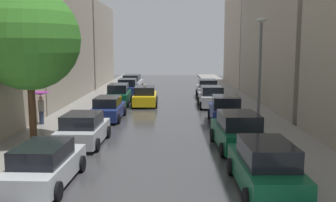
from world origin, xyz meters
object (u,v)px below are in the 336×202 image
object	(u,v)px
parked_car_left_fifth	(128,88)
taxi_midroad	(145,96)
parked_car_right_second	(238,132)
lamp_post_right	(260,65)
street_tree_left	(29,39)
parked_car_left_sixth	(132,83)
pedestrian_near_tree	(41,100)
parked_car_left_nearest	(45,165)
parked_car_right_fifth	(207,89)
parked_car_right_fourth	(211,97)
parked_car_right_third	(225,111)
parked_car_right_nearest	(265,167)
parked_car_left_second	(83,130)
parked_car_left_fourth	(119,95)
parked_car_left_third	(108,109)

from	to	relation	value
parked_car_left_fifth	taxi_midroad	world-z (taller)	taxi_midroad
parked_car_right_second	lamp_post_right	distance (m)	5.23
parked_car_right_second	street_tree_left	world-z (taller)	street_tree_left
parked_car_right_second	parked_car_left_fifth	bearing A→B (deg)	18.61
parked_car_left_sixth	lamp_post_right	size ratio (longest dim) A/B	0.77
taxi_midroad	pedestrian_near_tree	size ratio (longest dim) A/B	2.26
parked_car_left_nearest	parked_car_right_fifth	xyz separation A→B (m)	(7.92, 23.73, 0.10)
parked_car_left_fifth	parked_car_left_sixth	xyz separation A→B (m)	(-0.16, 5.72, 0.00)
parked_car_right_fourth	pedestrian_near_tree	xyz separation A→B (m)	(-11.26, -7.80, 0.84)
parked_car_left_nearest	street_tree_left	distance (m)	7.89
street_tree_left	parked_car_right_third	bearing A→B (deg)	26.33
parked_car_right_nearest	parked_car_right_second	xyz separation A→B (m)	(0.00, 5.44, 0.01)
parked_car_left_fifth	pedestrian_near_tree	xyz separation A→B (m)	(-3.68, -14.24, 0.82)
parked_car_left_sixth	taxi_midroad	xyz separation A→B (m)	(2.25, -11.39, -0.06)
parked_car_left_second	parked_car_left_sixth	xyz separation A→B (m)	(-0.06, 24.28, 0.07)
parked_car_left_fourth	parked_car_right_third	xyz separation A→B (m)	(7.94, -7.87, -0.00)
parked_car_left_fifth	parked_car_left_sixth	world-z (taller)	parked_car_left_fifth
parked_car_left_sixth	street_tree_left	xyz separation A→B (m)	(-2.55, -24.06, 4.42)
lamp_post_right	parked_car_left_nearest	bearing A→B (deg)	-137.04
parked_car_left_nearest	parked_car_right_third	size ratio (longest dim) A/B	1.04
parked_car_left_sixth	pedestrian_near_tree	xyz separation A→B (m)	(-3.52, -19.96, 0.82)
lamp_post_right	taxi_midroad	bearing A→B (deg)	126.71
street_tree_left	lamp_post_right	bearing A→B (deg)	13.61
parked_car_right_second	parked_car_right_fifth	distance (m)	18.72
parked_car_left_third	parked_car_right_fifth	world-z (taller)	parked_car_right_fifth
taxi_midroad	street_tree_left	size ratio (longest dim) A/B	0.59
pedestrian_near_tree	parked_car_left_fourth	bearing A→B (deg)	-70.35
parked_car_left_second	parked_car_left_fifth	bearing A→B (deg)	1.08
parked_car_left_third	parked_car_right_second	bearing A→B (deg)	-133.80
parked_car_left_nearest	parked_car_left_fifth	distance (m)	24.28
parked_car_left_nearest	parked_car_left_fourth	size ratio (longest dim) A/B	0.97
parked_car_left_sixth	parked_car_right_second	distance (m)	26.14
parked_car_left_fifth	pedestrian_near_tree	size ratio (longest dim) A/B	2.07
parked_car_right_nearest	parked_car_right_third	size ratio (longest dim) A/B	1.10
parked_car_left_fourth	taxi_midroad	bearing A→B (deg)	-101.04
parked_car_left_second	parked_car_right_second	world-z (taller)	parked_car_right_second
parked_car_left_fourth	pedestrian_near_tree	world-z (taller)	pedestrian_near_tree
parked_car_right_third	street_tree_left	size ratio (longest dim) A/B	0.56
parked_car_left_third	parked_car_right_second	xyz separation A→B (m)	(7.47, -7.35, 0.09)
parked_car_right_fourth	taxi_midroad	world-z (taller)	taxi_midroad
parked_car_left_nearest	parked_car_right_third	world-z (taller)	parked_car_right_third
parked_car_left_third	parked_car_right_nearest	xyz separation A→B (m)	(7.46, -12.79, 0.07)
pedestrian_near_tree	street_tree_left	distance (m)	5.55
parked_car_left_second	parked_car_right_third	distance (m)	9.56
parked_car_right_second	street_tree_left	distance (m)	11.18
parked_car_left_nearest	lamp_post_right	xyz separation A→B (m)	(9.51, 8.85, 3.12)
parked_car_left_fourth	parked_car_left_sixth	size ratio (longest dim) A/B	0.95
lamp_post_right	parked_car_left_fifth	bearing A→B (deg)	121.28
parked_car_left_fourth	parked_car_right_fifth	bearing A→B (deg)	-60.49
parked_car_left_sixth	street_tree_left	bearing A→B (deg)	176.16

